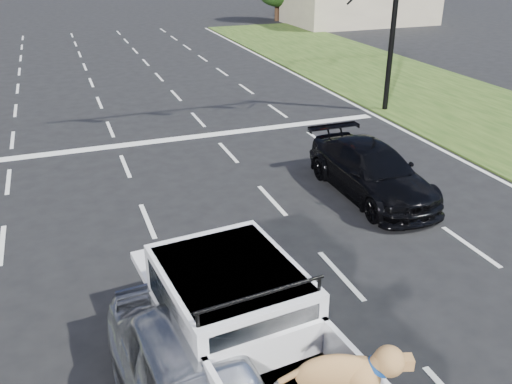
% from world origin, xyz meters
% --- Properties ---
extents(ground, '(160.00, 160.00, 0.00)m').
position_xyz_m(ground, '(0.00, 0.00, 0.00)').
color(ground, black).
rests_on(ground, ground).
extents(road_markings, '(17.75, 60.00, 0.01)m').
position_xyz_m(road_markings, '(0.00, 6.56, 0.01)').
color(road_markings, silver).
rests_on(road_markings, ground).
extents(building_right, '(12.00, 7.00, 3.60)m').
position_xyz_m(building_right, '(22.00, 34.00, 1.80)').
color(building_right, tan).
rests_on(building_right, ground).
extents(pickup_truck, '(2.72, 6.14, 2.23)m').
position_xyz_m(pickup_truck, '(-1.21, -2.95, 1.05)').
color(pickup_truck, black).
rests_on(pickup_truck, ground).
extents(black_coupe, '(2.05, 4.95, 1.43)m').
position_xyz_m(black_coupe, '(4.54, 3.41, 0.72)').
color(black_coupe, black).
rests_on(black_coupe, ground).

